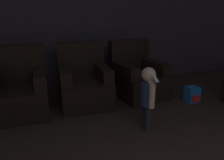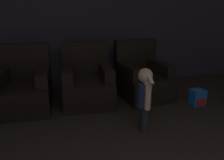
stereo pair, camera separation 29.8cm
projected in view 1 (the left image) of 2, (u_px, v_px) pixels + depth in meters
The scene contains 6 objects.
wall_back at pixel (77, 18), 3.99m from camera, with size 8.40×0.05×2.60m.
armchair_left at pixel (19, 91), 3.15m from camera, with size 0.81×0.92×0.94m.
armchair_middle at pixel (84, 83), 3.48m from camera, with size 0.84×0.94×0.94m.
armchair_right at pixel (137, 77), 3.81m from camera, with size 0.84×0.95×0.94m.
person_toddler at pixel (148, 94), 2.61m from camera, with size 0.17×0.31×0.79m.
toy_backpack at pixel (192, 95), 3.53m from camera, with size 0.20×0.20×0.25m.
Camera 1 is at (-0.91, 0.41, 1.40)m, focal length 35.00 mm.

